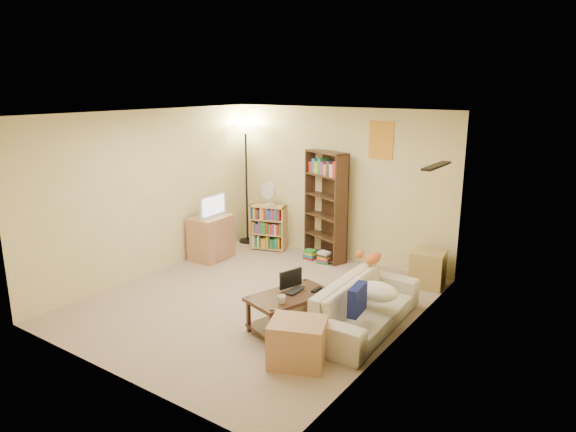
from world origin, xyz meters
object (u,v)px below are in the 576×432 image
Objects in this scene: tabby_cat at (371,258)px; desk_fan at (269,193)px; coffee_table at (290,306)px; side_table at (428,269)px; sofa at (364,306)px; end_cabinet at (298,342)px; tv_stand at (211,238)px; short_bookshelf at (268,228)px; television at (210,206)px; tall_bookshelf at (326,203)px; floor_lamp at (246,149)px; laptop at (298,291)px; mug at (282,299)px.

tabby_cat is 1.03× the size of desk_fan.
side_table is at bearing 85.55° from coffee_table.
sofa is at bearing -95.66° from side_table.
end_cabinet reaches higher than coffee_table.
tv_stand is at bearing 73.49° from sofa.
short_bookshelf is at bearing 59.66° from tv_stand.
sofa is 4.55× the size of desk_fan.
end_cabinet is (3.05, -1.98, -0.67)m from television.
short_bookshelf reaches higher than tabby_cat.
tabby_cat is 1.87m from tall_bookshelf.
floor_lamp reaches higher than coffee_table.
television is 0.29× the size of floor_lamp.
side_table reaches higher than coffee_table.
laptop is at bearing -45.60° from tall_bookshelf.
coffee_table is 2.61× the size of desk_fan.
end_cabinet is (-0.37, -2.86, -0.02)m from side_table.
mug is 0.13× the size of short_bookshelf.
tv_stand is (-2.53, 1.37, 0.08)m from coffee_table.
floor_lamp reaches higher than television.
side_table is (0.84, 2.14, -0.19)m from laptop.
floor_lamp reaches higher than sofa.
tabby_cat is 0.60× the size of tv_stand.
sofa is at bearing -69.21° from tabby_cat.
coffee_table is 1.93× the size of end_cabinet.
tall_bookshelf is at bearing 39.04° from sofa.
floor_lamp is at bearing 2.84° from television.
mug reaches higher than coffee_table.
sofa reaches higher than side_table.
end_cabinet is (0.45, -0.35, -0.25)m from mug.
tabby_cat is at bearing 87.57° from coffee_table.
coffee_table is at bearing -30.84° from tv_stand.
short_bookshelf is (-2.48, 1.05, -0.23)m from tabby_cat.
short_bookshelf is 1.46m from floor_lamp.
tv_stand is at bearing -84.73° from floor_lamp.
floor_lamp is at bearing 92.84° from tv_stand.
tabby_cat is 2.70m from short_bookshelf.
television reaches higher than end_cabinet.
side_table is (0.82, 2.51, -0.22)m from mug.
tv_stand is 0.40× the size of tall_bookshelf.
desk_fan is at bearing 179.81° from side_table.
tv_stand is 1.74m from floor_lamp.
short_bookshelf is (-2.11, 2.57, -0.08)m from mug.
laptop is at bearing -111.38° from side_table.
side_table is (3.42, 0.88, -0.65)m from television.
television reaches higher than tabby_cat.
desk_fan is 0.96m from floor_lamp.
floor_lamp is (-0.10, 1.08, 0.82)m from television.
tabby_cat is at bearing -113.91° from side_table.
short_bookshelf is 0.64m from desk_fan.
television is (-3.25, 0.83, 0.63)m from sofa.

